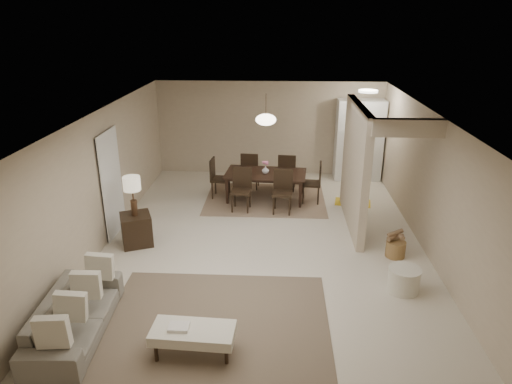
# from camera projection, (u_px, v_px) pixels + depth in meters

# --- Properties ---
(floor) EXTENTS (9.00, 9.00, 0.00)m
(floor) POSITION_uv_depth(u_px,v_px,m) (263.00, 250.00, 8.50)
(floor) COLOR beige
(floor) RESTS_ON ground
(ceiling) EXTENTS (9.00, 9.00, 0.00)m
(ceiling) POSITION_uv_depth(u_px,v_px,m) (263.00, 117.00, 7.60)
(ceiling) COLOR white
(ceiling) RESTS_ON back_wall
(back_wall) EXTENTS (6.00, 0.00, 6.00)m
(back_wall) POSITION_uv_depth(u_px,v_px,m) (269.00, 129.00, 12.24)
(back_wall) COLOR tan
(back_wall) RESTS_ON floor
(left_wall) EXTENTS (0.00, 9.00, 9.00)m
(left_wall) POSITION_uv_depth(u_px,v_px,m) (96.00, 184.00, 8.19)
(left_wall) COLOR tan
(left_wall) RESTS_ON floor
(right_wall) EXTENTS (0.00, 9.00, 9.00)m
(right_wall) POSITION_uv_depth(u_px,v_px,m) (436.00, 191.00, 7.91)
(right_wall) COLOR tan
(right_wall) RESTS_ON floor
(partition) EXTENTS (0.15, 2.50, 2.50)m
(partition) POSITION_uv_depth(u_px,v_px,m) (355.00, 167.00, 9.13)
(partition) COLOR tan
(partition) RESTS_ON floor
(doorway) EXTENTS (0.04, 0.90, 2.04)m
(doorway) POSITION_uv_depth(u_px,v_px,m) (111.00, 185.00, 8.83)
(doorway) COLOR black
(doorway) RESTS_ON floor
(pantry_cabinet) EXTENTS (1.20, 0.55, 2.10)m
(pantry_cabinet) POSITION_uv_depth(u_px,v_px,m) (359.00, 140.00, 11.87)
(pantry_cabinet) COLOR white
(pantry_cabinet) RESTS_ON floor
(flush_light) EXTENTS (0.44, 0.44, 0.05)m
(flush_light) POSITION_uv_depth(u_px,v_px,m) (368.00, 91.00, 10.48)
(flush_light) COLOR white
(flush_light) RESTS_ON ceiling
(living_rug) EXTENTS (3.20, 3.20, 0.01)m
(living_rug) POSITION_uv_depth(u_px,v_px,m) (213.00, 338.00, 6.18)
(living_rug) COLOR brown
(living_rug) RESTS_ON floor
(sofa) EXTENTS (2.02, 0.89, 0.58)m
(sofa) POSITION_uv_depth(u_px,v_px,m) (75.00, 316.00, 6.17)
(sofa) COLOR slate
(sofa) RESTS_ON floor
(ottoman_bench) EXTENTS (1.09, 0.54, 0.38)m
(ottoman_bench) POSITION_uv_depth(u_px,v_px,m) (193.00, 334.00, 5.80)
(ottoman_bench) COLOR beige
(ottoman_bench) RESTS_ON living_rug
(side_table) EXTENTS (0.71, 0.71, 0.60)m
(side_table) POSITION_uv_depth(u_px,v_px,m) (137.00, 229.00, 8.64)
(side_table) COLOR black
(side_table) RESTS_ON floor
(table_lamp) EXTENTS (0.32, 0.32, 0.76)m
(table_lamp) POSITION_uv_depth(u_px,v_px,m) (132.00, 187.00, 8.32)
(table_lamp) COLOR #49311F
(table_lamp) RESTS_ON side_table
(round_pouf) EXTENTS (0.51, 0.51, 0.39)m
(round_pouf) POSITION_uv_depth(u_px,v_px,m) (404.00, 280.00, 7.18)
(round_pouf) COLOR beige
(round_pouf) RESTS_ON floor
(wicker_basket) EXTENTS (0.46, 0.46, 0.30)m
(wicker_basket) POSITION_uv_depth(u_px,v_px,m) (395.00, 249.00, 8.23)
(wicker_basket) COLOR olive
(wicker_basket) RESTS_ON floor
(dining_rug) EXTENTS (2.80, 2.10, 0.01)m
(dining_rug) POSITION_uv_depth(u_px,v_px,m) (265.00, 199.00, 10.84)
(dining_rug) COLOR #8A6E55
(dining_rug) RESTS_ON floor
(dining_table) EXTENTS (1.95, 1.20, 0.66)m
(dining_table) POSITION_uv_depth(u_px,v_px,m) (265.00, 187.00, 10.72)
(dining_table) COLOR black
(dining_table) RESTS_ON dining_rug
(dining_chairs) EXTENTS (2.59, 1.96, 0.96)m
(dining_chairs) POSITION_uv_depth(u_px,v_px,m) (265.00, 181.00, 10.67)
(dining_chairs) COLOR black
(dining_chairs) RESTS_ON dining_rug
(vase) EXTENTS (0.22, 0.22, 0.17)m
(vase) POSITION_uv_depth(u_px,v_px,m) (265.00, 170.00, 10.57)
(vase) COLOR white
(vase) RESTS_ON dining_table
(yellow_mat) EXTENTS (0.88, 0.62, 0.01)m
(yellow_mat) POSITION_uv_depth(u_px,v_px,m) (353.00, 202.00, 10.65)
(yellow_mat) COLOR gold
(yellow_mat) RESTS_ON floor
(pendant_light) EXTENTS (0.46, 0.46, 0.71)m
(pendant_light) POSITION_uv_depth(u_px,v_px,m) (266.00, 120.00, 10.14)
(pendant_light) COLOR #49311F
(pendant_light) RESTS_ON ceiling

